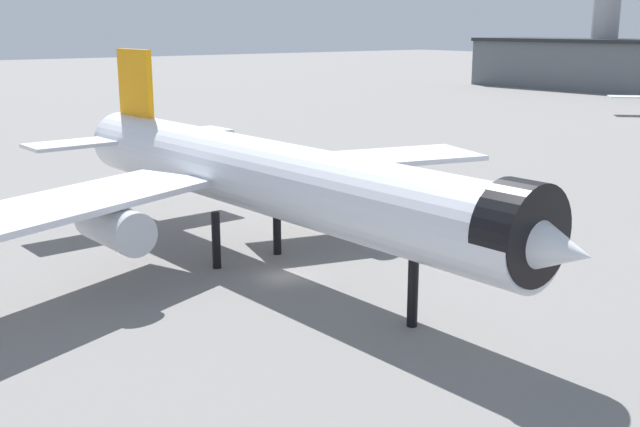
% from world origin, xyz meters
% --- Properties ---
extents(ground, '(900.00, 900.00, 0.00)m').
position_xyz_m(ground, '(0.00, 0.00, 0.00)').
color(ground, slate).
extents(airliner_near_gate, '(63.00, 57.37, 18.44)m').
position_xyz_m(airliner_near_gate, '(-3.36, 0.16, 8.13)').
color(airliner_near_gate, silver).
rests_on(airliner_near_gate, ground).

